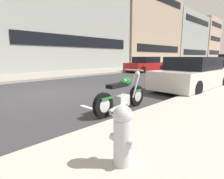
# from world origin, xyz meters

# --- Properties ---
(ground_plane) EXTENTS (260.00, 260.00, 0.00)m
(ground_plane) POSITION_xyz_m (0.00, 0.00, 0.00)
(ground_plane) COLOR #333335
(sidewalk_far_curb) EXTENTS (120.00, 5.00, 0.14)m
(sidewalk_far_curb) POSITION_xyz_m (12.00, 6.58, 0.07)
(sidewalk_far_curb) COLOR gray
(sidewalk_far_curb) RESTS_ON ground
(parking_stall_stripe) EXTENTS (0.12, 2.20, 0.01)m
(parking_stall_stripe) POSITION_xyz_m (0.00, -3.48, 0.00)
(parking_stall_stripe) COLOR silver
(parking_stall_stripe) RESTS_ON ground
(parked_motorcycle) EXTENTS (2.08, 0.62, 1.11)m
(parked_motorcycle) POSITION_xyz_m (0.45, -3.65, 0.42)
(parked_motorcycle) COLOR black
(parked_motorcycle) RESTS_ON ground
(parked_car_near_corner) EXTENTS (4.63, 1.99, 1.45)m
(parked_car_near_corner) POSITION_xyz_m (5.17, -3.71, 0.69)
(parked_car_near_corner) COLOR beige
(parked_car_near_corner) RESTS_ON ground
(parked_car_far_down_curb) EXTENTS (4.38, 2.15, 1.30)m
(parked_car_far_down_curb) POSITION_xyz_m (10.88, -3.40, 0.62)
(parked_car_far_down_curb) COLOR #AD1919
(parked_car_far_down_curb) RESTS_ON ground
(car_opposite_curb) EXTENTS (4.49, 2.13, 1.44)m
(car_opposite_curb) POSITION_xyz_m (11.98, 3.42, 0.68)
(car_opposite_curb) COLOR #AD1919
(car_opposite_curb) RESTS_ON ground
(fire_hydrant) EXTENTS (0.24, 0.36, 0.76)m
(fire_hydrant) POSITION_xyz_m (-1.63, -5.47, 0.54)
(fire_hydrant) COLOR #B7B7BC
(fire_hydrant) RESTS_ON sidewalk_near_curb
(townhouse_behind_pole) EXTENTS (15.75, 9.91, 13.41)m
(townhouse_behind_pole) POSITION_xyz_m (8.29, 13.80, 6.71)
(townhouse_behind_pole) COLOR #939993
(townhouse_behind_pole) RESTS_ON ground
(townhouse_mid_block) EXTENTS (14.96, 8.34, 12.30)m
(townhouse_mid_block) POSITION_xyz_m (24.13, 13.02, 6.15)
(townhouse_mid_block) COLOR tan
(townhouse_mid_block) RESTS_ON ground
(townhouse_corner_block) EXTENTS (15.30, 11.94, 10.72)m
(townhouse_corner_block) POSITION_xyz_m (39.58, 14.82, 5.36)
(townhouse_corner_block) COLOR #939993
(townhouse_corner_block) RESTS_ON ground
(townhouse_near_left) EXTENTS (10.01, 11.13, 11.58)m
(townhouse_near_left) POSITION_xyz_m (53.00, 14.41, 5.79)
(townhouse_near_left) COLOR tan
(townhouse_near_left) RESTS_ON ground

